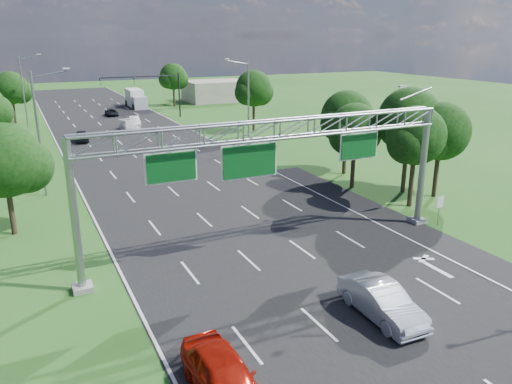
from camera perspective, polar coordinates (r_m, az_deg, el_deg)
ground at (r=46.24m, az=-8.55°, el=1.50°), size 220.00×220.00×0.00m
road at (r=46.24m, az=-8.55°, el=1.50°), size 18.00×180.00×0.02m
road_flare at (r=37.42m, az=14.38°, el=-2.71°), size 3.00×30.00×0.02m
sign_gantry at (r=28.51m, az=2.57°, el=6.00°), size 23.50×1.00×9.56m
regulatory_sign at (r=36.34m, az=20.26°, el=-1.35°), size 0.60×0.08×2.10m
traffic_signal at (r=80.57m, az=-11.25°, el=11.86°), size 12.21×0.24×7.00m
streetlight_l_near at (r=43.17m, az=-23.42°, el=6.73°), size 2.97×0.22×10.16m
streetlight_l_far at (r=77.91m, az=-24.95°, el=10.72°), size 2.97×0.22×10.16m
streetlight_r_mid at (r=58.33m, az=-1.05°, el=10.58°), size 2.97×0.22×10.16m
tree_cluster_right at (r=42.81m, az=15.23°, el=7.11°), size 9.91×14.60×8.68m
tree_verge_la at (r=35.49m, az=-26.71°, el=2.89°), size 5.76×4.80×7.40m
tree_verge_lc at (r=82.96m, az=-26.14°, el=10.46°), size 5.76×4.80×7.62m
tree_verge_rd at (r=67.57m, az=-0.22°, el=11.57°), size 5.76×4.80×8.28m
tree_verge_re at (r=94.85m, az=-9.41°, el=12.76°), size 5.76×4.80×7.84m
building_right at (r=102.09m, az=-4.54°, el=11.45°), size 12.00×9.00×4.00m
red_coupe at (r=19.14m, az=-3.73°, el=-20.24°), size 2.08×5.00×1.69m
silver_sedan at (r=24.28m, az=14.19°, el=-12.01°), size 1.85×4.99×1.63m
car_queue_a at (r=71.07m, az=-14.24°, el=7.32°), size 2.25×5.03×1.43m
car_queue_b at (r=85.88m, az=-16.16°, el=8.71°), size 1.76×3.82×1.06m
car_queue_c at (r=65.48m, az=-19.29°, el=6.01°), size 1.89×4.02×1.33m
car_queue_d at (r=75.53m, az=-13.76°, el=7.89°), size 1.72×4.13×1.33m
box_truck at (r=95.54m, az=-13.61°, el=10.33°), size 2.64×8.44×3.17m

